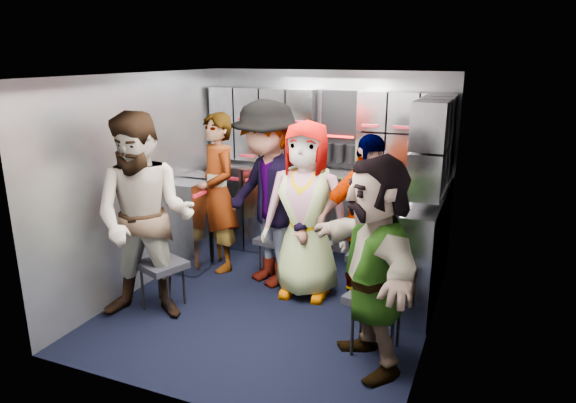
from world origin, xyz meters
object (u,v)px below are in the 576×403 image
at_px(jump_seat_mid_right, 368,257).
at_px(jump_seat_near_right, 377,301).
at_px(jump_seat_mid_left, 276,242).
at_px(attendant_arc_d, 365,221).
at_px(jump_seat_center, 312,249).
at_px(jump_seat_near_left, 162,267).
at_px(attendant_arc_c, 306,211).
at_px(attendant_arc_e, 374,264).
at_px(attendant_standing, 218,193).
at_px(attendant_arc_a, 145,219).
at_px(attendant_arc_b, 268,195).

xyz_separation_m(jump_seat_mid_right, jump_seat_near_right, (0.31, -0.96, 0.05)).
xyz_separation_m(jump_seat_mid_left, attendant_arc_d, (1.01, -0.25, 0.43)).
xyz_separation_m(jump_seat_center, jump_seat_near_right, (0.87, -0.92, 0.04)).
bearing_deg(jump_seat_near_left, attendant_arc_c, 34.71).
height_order(attendant_arc_c, attendant_arc_d, attendant_arc_c).
distance_m(attendant_arc_c, attendant_arc_d, 0.57).
relative_size(attendant_arc_d, attendant_arc_e, 0.99).
relative_size(jump_seat_center, attendant_standing, 0.26).
xyz_separation_m(jump_seat_near_left, attendant_arc_a, (0.00, -0.18, 0.51)).
bearing_deg(attendant_arc_b, jump_seat_center, 35.89).
relative_size(attendant_arc_a, attendant_arc_c, 1.07).
xyz_separation_m(jump_seat_mid_right, attendant_arc_c, (-0.56, -0.22, 0.46)).
relative_size(jump_seat_center, attendant_arc_e, 0.28).
height_order(jump_seat_near_left, jump_seat_mid_left, jump_seat_near_left).
xyz_separation_m(jump_seat_center, attendant_standing, (-1.10, 0.07, 0.45)).
distance_m(attendant_arc_a, attendant_arc_e, 1.98).
bearing_deg(attendant_arc_d, attendant_arc_a, 170.57).
xyz_separation_m(attendant_standing, attendant_arc_b, (0.65, -0.14, 0.08)).
bearing_deg(jump_seat_mid_left, attendant_arc_b, -90.00).
height_order(jump_seat_mid_left, jump_seat_mid_right, jump_seat_mid_right).
xyz_separation_m(jump_seat_near_left, attendant_arc_d, (1.67, 0.81, 0.40)).
height_order(attendant_standing, attendant_arc_a, attendant_arc_a).
bearing_deg(attendant_standing, jump_seat_near_left, -53.82).
xyz_separation_m(jump_seat_mid_right, attendant_arc_a, (-1.67, -1.17, 0.53)).
bearing_deg(attendant_standing, attendant_arc_d, 29.75).
bearing_deg(jump_seat_center, attendant_arc_e, -51.69).
bearing_deg(attendant_arc_a, attendant_standing, 70.71).
relative_size(jump_seat_near_left, jump_seat_center, 1.08).
xyz_separation_m(jump_seat_mid_left, jump_seat_mid_right, (1.01, -0.07, 0.01)).
height_order(jump_seat_near_right, attendant_standing, attendant_standing).
distance_m(jump_seat_mid_right, jump_seat_near_right, 1.01).
xyz_separation_m(attendant_arc_b, attendant_arc_c, (0.45, -0.11, -0.08)).
bearing_deg(jump_seat_mid_left, attendant_standing, -176.30).
xyz_separation_m(attendant_standing, attendant_arc_d, (1.66, -0.21, -0.04)).
xyz_separation_m(attendant_arc_c, attendant_arc_d, (0.56, 0.04, -0.05)).
bearing_deg(attendant_arc_a, jump_seat_near_right, -12.68).
bearing_deg(attendant_arc_c, attendant_arc_b, 161.34).
bearing_deg(jump_seat_near_left, attendant_arc_e, -4.42).
distance_m(jump_seat_mid_left, jump_seat_mid_right, 1.01).
bearing_deg(attendant_arc_b, jump_seat_near_left, -99.99).
xyz_separation_m(attendant_arc_a, attendant_arc_b, (0.66, 1.06, 0.02)).
bearing_deg(jump_seat_near_right, jump_seat_near_left, -179.22).
relative_size(jump_seat_mid_left, attendant_arc_e, 0.26).
height_order(jump_seat_mid_left, attendant_arc_d, attendant_arc_d).
bearing_deg(attendant_arc_d, jump_seat_near_right, -108.47).
xyz_separation_m(jump_seat_near_right, attendant_arc_d, (-0.31, 0.78, 0.37)).
xyz_separation_m(jump_seat_mid_right, attendant_standing, (-1.66, 0.03, 0.46)).
xyz_separation_m(jump_seat_near_left, jump_seat_near_right, (1.98, 0.03, 0.03)).
height_order(jump_seat_near_left, jump_seat_near_right, jump_seat_near_right).
distance_m(jump_seat_center, attendant_arc_d, 0.71).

